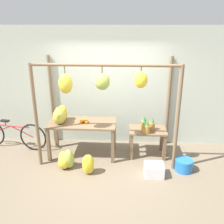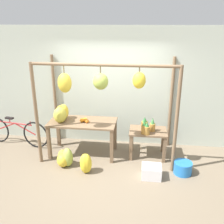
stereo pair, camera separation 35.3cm
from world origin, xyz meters
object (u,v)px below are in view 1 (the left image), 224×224
(blue_bucket, at_px, (184,165))
(pineapple_cluster, at_px, (147,126))
(parked_bicycle, at_px, (12,134))
(banana_pile_on_table, at_px, (60,115))
(banana_pile_ground_left, at_px, (66,160))
(banana_pile_ground_right, at_px, (88,164))
(fruit_crate_white, at_px, (154,170))
(orange_pile, at_px, (85,121))

(blue_bucket, bearing_deg, pineapple_cluster, 145.06)
(pineapple_cluster, height_order, parked_bicycle, pineapple_cluster)
(pineapple_cluster, bearing_deg, banana_pile_on_table, -179.82)
(banana_pile_ground_left, xyz_separation_m, banana_pile_ground_right, (0.50, -0.19, 0.03))
(pineapple_cluster, relative_size, blue_bucket, 0.97)
(fruit_crate_white, height_order, parked_bicycle, parked_bicycle)
(banana_pile_ground_left, relative_size, blue_bucket, 1.21)
(orange_pile, relative_size, pineapple_cluster, 0.60)
(banana_pile_ground_right, xyz_separation_m, fruit_crate_white, (1.30, 0.01, -0.09))
(fruit_crate_white, relative_size, blue_bucket, 1.05)
(orange_pile, bearing_deg, parked_bicycle, 172.23)
(banana_pile_on_table, height_order, parked_bicycle, banana_pile_on_table)
(pineapple_cluster, bearing_deg, parked_bicycle, 175.57)
(banana_pile_ground_right, distance_m, parked_bicycle, 2.19)
(banana_pile_ground_right, height_order, parked_bicycle, parked_bicycle)
(banana_pile_ground_left, bearing_deg, orange_pile, 58.34)
(banana_pile_ground_right, bearing_deg, blue_bucket, 6.52)
(banana_pile_on_table, height_order, banana_pile_ground_left, banana_pile_on_table)
(fruit_crate_white, bearing_deg, orange_pile, 153.46)
(banana_pile_on_table, relative_size, banana_pile_ground_left, 1.29)
(fruit_crate_white, bearing_deg, banana_pile_on_table, 159.91)
(pineapple_cluster, bearing_deg, orange_pile, -179.92)
(fruit_crate_white, bearing_deg, banana_pile_ground_left, 174.03)
(banana_pile_ground_left, xyz_separation_m, fruit_crate_white, (1.80, -0.19, -0.05))
(banana_pile_on_table, bearing_deg, pineapple_cluster, 0.18)
(banana_pile_on_table, distance_m, banana_pile_ground_right, 1.26)
(blue_bucket, height_order, parked_bicycle, parked_bicycle)
(banana_pile_on_table, relative_size, fruit_crate_white, 1.49)
(blue_bucket, bearing_deg, banana_pile_ground_left, -179.40)
(orange_pile, distance_m, fruit_crate_white, 1.79)
(blue_bucket, relative_size, parked_bicycle, 0.21)
(fruit_crate_white, bearing_deg, parked_bicycle, 163.33)
(banana_pile_ground_left, height_order, fruit_crate_white, banana_pile_ground_left)
(banana_pile_on_table, height_order, orange_pile, banana_pile_on_table)
(orange_pile, bearing_deg, pineapple_cluster, 0.08)
(pineapple_cluster, bearing_deg, banana_pile_ground_left, -162.05)
(orange_pile, xyz_separation_m, banana_pile_ground_left, (-0.33, -0.54, -0.66))
(banana_pile_on_table, xyz_separation_m, fruit_crate_white, (1.99, -0.73, -0.84))
(banana_pile_ground_right, relative_size, fruit_crate_white, 1.11)
(pineapple_cluster, distance_m, banana_pile_ground_left, 1.86)
(banana_pile_on_table, height_order, pineapple_cluster, banana_pile_on_table)
(orange_pile, bearing_deg, fruit_crate_white, -26.54)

